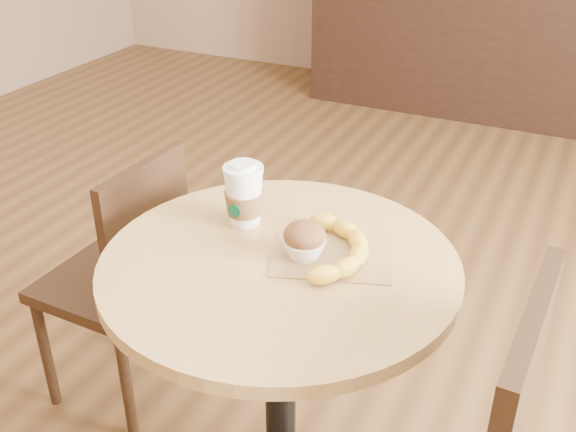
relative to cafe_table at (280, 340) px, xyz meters
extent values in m
cylinder|color=black|center=(0.00, 0.00, -0.17)|extent=(0.07, 0.07, 0.72)
cylinder|color=tan|center=(0.00, 0.00, 0.19)|extent=(0.73, 0.73, 0.03)
cube|color=black|center=(-0.63, 0.18, -0.15)|extent=(0.36, 0.36, 0.03)
cylinder|color=black|center=(-0.77, 0.34, -0.35)|extent=(0.03, 0.03, 0.39)
cylinder|color=black|center=(-0.78, 0.04, -0.35)|extent=(0.03, 0.03, 0.39)
cylinder|color=black|center=(-0.47, 0.33, -0.35)|extent=(0.03, 0.03, 0.39)
cylinder|color=black|center=(-0.48, 0.03, -0.35)|extent=(0.03, 0.03, 0.39)
cube|color=black|center=(-0.47, 0.18, 0.07)|extent=(0.04, 0.33, 0.37)
cube|color=black|center=(0.49, -0.16, 0.15)|extent=(0.05, 0.38, 0.42)
cube|color=black|center=(-0.11, 3.21, -0.04)|extent=(2.20, 0.60, 1.00)
cube|color=#977549|center=(0.09, 0.05, 0.21)|extent=(0.28, 0.25, 0.00)
cylinder|color=white|center=(-0.13, 0.10, 0.34)|extent=(0.09, 0.09, 0.01)
cylinder|color=white|center=(-0.13, 0.10, 0.35)|extent=(0.06, 0.06, 0.01)
cylinder|color=#07472E|center=(-0.14, 0.06, 0.26)|extent=(0.03, 0.00, 0.03)
ellipsoid|color=brown|center=(0.04, 0.03, 0.26)|extent=(0.09, 0.09, 0.06)
ellipsoid|color=beige|center=(0.04, 0.03, 0.28)|extent=(0.03, 0.03, 0.02)
camera|label=1|loc=(0.51, -1.02, 0.94)|focal=42.00mm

